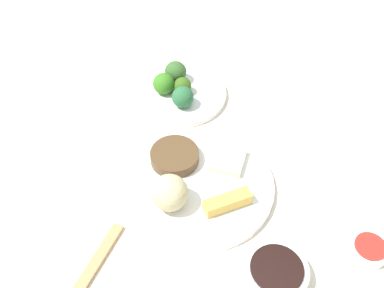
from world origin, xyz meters
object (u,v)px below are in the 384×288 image
soy_sauce_bowl (275,273)px  chopsticks_pair (88,275)px  broccoli_plate (180,94)px  main_plate (200,184)px  sauce_ramekin_sweet_and_sour (369,250)px

soy_sauce_bowl → chopsticks_pair: soy_sauce_bowl is taller
soy_sauce_bowl → chopsticks_pair: size_ratio=0.51×
broccoli_plate → chopsticks_pair: 0.49m
broccoli_plate → main_plate: bearing=-40.6°
main_plate → chopsticks_pair: size_ratio=1.38×
main_plate → soy_sauce_bowl: bearing=-16.7°
broccoli_plate → chopsticks_pair: bearing=-67.6°
main_plate → broccoli_plate: size_ratio=1.31×
main_plate → broccoli_plate: bearing=139.4°
broccoli_plate → sauce_ramekin_sweet_and_sour: sauce_ramekin_sweet_and_sour is taller
chopsticks_pair → broccoli_plate: bearing=112.4°
main_plate → chopsticks_pair: (-0.03, -0.27, -0.00)m
soy_sauce_bowl → main_plate: bearing=163.3°
broccoli_plate → soy_sauce_bowl: (0.43, -0.25, 0.01)m
sauce_ramekin_sweet_and_sour → chopsticks_pair: 0.49m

